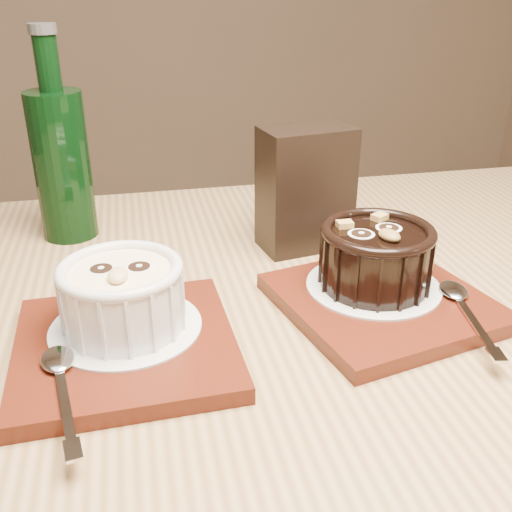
{
  "coord_description": "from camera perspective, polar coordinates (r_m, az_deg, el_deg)",
  "views": [
    {
      "loc": [
        -0.27,
        -0.3,
        1.04
      ],
      "look_at": [
        -0.14,
        0.16,
        0.81
      ],
      "focal_mm": 42.0,
      "sensor_mm": 36.0,
      "label": 1
    }
  ],
  "objects": [
    {
      "name": "doily_right",
      "position": [
        0.59,
        11.1,
        -2.78
      ],
      "size": [
        0.13,
        0.13,
        0.0
      ],
      "primitive_type": "cylinder",
      "color": "silver",
      "rests_on": "tray_right"
    },
    {
      "name": "doily_left",
      "position": [
        0.53,
        -12.28,
        -6.6
      ],
      "size": [
        0.13,
        0.13,
        0.0
      ],
      "primitive_type": "cylinder",
      "color": "silver",
      "rests_on": "tray_left"
    },
    {
      "name": "green_bottle",
      "position": [
        0.74,
        -18.05,
        8.69
      ],
      "size": [
        0.06,
        0.06,
        0.24
      ],
      "color": "black",
      "rests_on": "table"
    },
    {
      "name": "spoon_right",
      "position": [
        0.57,
        19.39,
        -4.74
      ],
      "size": [
        0.06,
        0.14,
        0.01
      ],
      "primitive_type": null,
      "rotation": [
        0.0,
        0.0,
        -0.25
      ],
      "color": "silver",
      "rests_on": "tray_right"
    },
    {
      "name": "ramekin_white",
      "position": [
        0.51,
        -12.62,
        -3.47
      ],
      "size": [
        0.1,
        0.1,
        0.06
      ],
      "rotation": [
        0.0,
        0.0,
        -0.16
      ],
      "color": "silver",
      "rests_on": "doily_left"
    },
    {
      "name": "ramekin_dark",
      "position": [
        0.58,
        11.38,
        0.21
      ],
      "size": [
        0.11,
        0.11,
        0.06
      ],
      "rotation": [
        0.0,
        0.0,
        0.19
      ],
      "color": "black",
      "rests_on": "doily_right"
    },
    {
      "name": "tray_left",
      "position": [
        0.52,
        -12.28,
        -8.44
      ],
      "size": [
        0.19,
        0.19,
        0.01
      ],
      "primitive_type": "cube",
      "rotation": [
        0.0,
        0.0,
        -0.04
      ],
      "color": "#501A0D",
      "rests_on": "table"
    },
    {
      "name": "spoon_left",
      "position": [
        0.47,
        -18.01,
        -11.58
      ],
      "size": [
        0.04,
        0.14,
        0.01
      ],
      "primitive_type": null,
      "rotation": [
        0.0,
        0.0,
        0.1
      ],
      "color": "silver",
      "rests_on": "tray_left"
    },
    {
      "name": "condiment_stand",
      "position": [
        0.68,
        4.72,
        6.38
      ],
      "size": [
        0.11,
        0.07,
        0.14
      ],
      "primitive_type": "cube",
      "rotation": [
        0.0,
        0.0,
        0.1
      ],
      "color": "black",
      "rests_on": "table"
    },
    {
      "name": "tray_right",
      "position": [
        0.58,
        11.94,
        -4.32
      ],
      "size": [
        0.2,
        0.2,
        0.01
      ],
      "primitive_type": "cube",
      "rotation": [
        0.0,
        0.0,
        0.15
      ],
      "color": "#501A0D",
      "rests_on": "table"
    },
    {
      "name": "table",
      "position": [
        0.6,
        1.48,
        -14.38
      ],
      "size": [
        1.25,
        0.88,
        0.75
      ],
      "rotation": [
        0.0,
        0.0,
        -0.07
      ],
      "color": "olive",
      "rests_on": "ground"
    }
  ]
}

